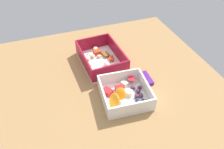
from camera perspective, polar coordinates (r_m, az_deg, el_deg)
name	(u,v)px	position (r cm, az deg, el deg)	size (l,w,h in cm)	color
table_surface	(111,83)	(79.33, -0.27, -2.38)	(80.00, 80.00, 2.00)	#9E7547
pasta_container	(101,59)	(86.01, -2.91, 4.19)	(21.76, 16.01, 6.23)	white
fruit_bowl	(124,94)	(71.85, 3.22, -5.09)	(16.66, 16.55, 5.95)	white
candy_bar	(147,78)	(80.09, 9.18, -0.96)	(7.00, 2.40, 1.20)	#51197A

